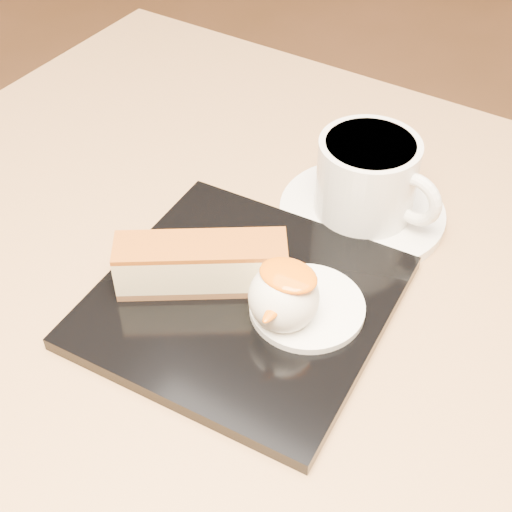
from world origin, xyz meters
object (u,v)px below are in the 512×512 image
Objects in this scene: dessert_plate at (243,301)px; coffee_cup at (369,177)px; ice_cream_scoop at (284,297)px; saucer at (362,213)px; table at (221,422)px; cheesecake at (201,264)px.

dessert_plate is 0.16m from coffee_cup.
coffee_cup is at bearing 92.24° from ice_cream_scoop.
saucer is 1.28× the size of coffee_cup.
saucer is at bearing 78.13° from dessert_plate.
ice_cream_scoop is at bearing -86.95° from saucer.
coffee_cup is at bearing 73.80° from table.
table is at bearing -98.46° from coffee_cup.
dessert_plate is at bearing -101.87° from saucer.
saucer is at bearing 93.05° from ice_cream_scoop.
cheesecake is 2.45× the size of ice_cream_scoop.
ice_cream_scoop is at bearing -7.13° from dessert_plate.
ice_cream_scoop is (0.08, 0.00, 0.00)m from cheesecake.
coffee_cup is (0.00, -0.00, 0.04)m from saucer.
table is 0.16m from dessert_plate.
ice_cream_scoop reaches higher than cheesecake.
coffee_cup is (-0.01, 0.16, 0.01)m from ice_cream_scoop.
coffee_cup is (0.03, 0.15, 0.04)m from dessert_plate.
cheesecake is at bearing 146.15° from table.
cheesecake is at bearing -106.16° from coffee_cup.
table is 0.19m from cheesecake.
saucer is (0.05, 0.17, 0.16)m from table.
coffee_cup is at bearing -7.74° from saucer.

